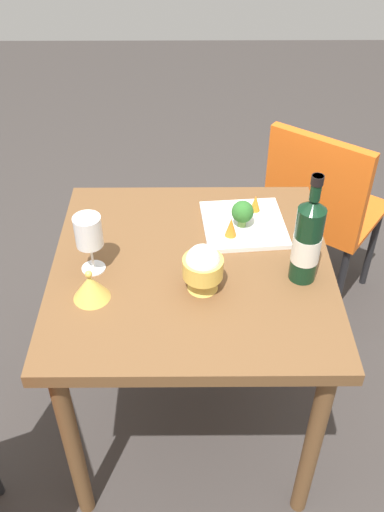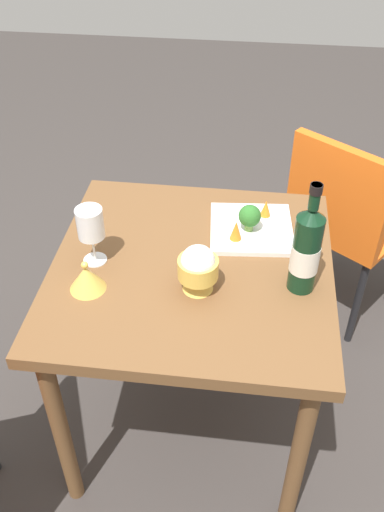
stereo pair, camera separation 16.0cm
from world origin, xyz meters
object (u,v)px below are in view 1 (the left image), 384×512
object	(u,v)px
rice_bowl_lid	(91,287)
wine_bottle	(307,240)
serving_plate	(244,224)
broccoli_floret	(243,212)
wine_glass	(88,233)
rice_bowl	(203,267)
chair_by_wall	(320,204)
carrot_garnish_right	(231,227)
carrot_garnish_left	(255,203)

from	to	relation	value
rice_bowl_lid	wine_bottle	bearing A→B (deg)	97.77
rice_bowl_lid	serving_plate	xyz separation A→B (m)	(-0.31, 0.43, -0.03)
broccoli_floret	wine_glass	bearing A→B (deg)	-67.41
rice_bowl	wine_glass	bearing A→B (deg)	-104.65
chair_by_wall	broccoli_floret	distance (m)	0.63
serving_plate	carrot_garnish_right	xyz separation A→B (m)	(0.07, -0.04, 0.04)
rice_bowl_lid	serving_plate	distance (m)	0.53
rice_bowl	carrot_garnish_left	xyz separation A→B (m)	(-0.34, 0.17, -0.03)
wine_bottle	carrot_garnish_right	size ratio (longest dim) A/B	5.25
wine_bottle	carrot_garnish_left	size ratio (longest dim) A/B	6.00
chair_by_wall	wine_glass	size ratio (longest dim) A/B	4.75
wine_bottle	wine_glass	distance (m)	0.59
wine_bottle	rice_bowl	bearing A→B (deg)	-81.35
chair_by_wall	carrot_garnish_left	xyz separation A→B (m)	(0.36, -0.31, 0.26)
serving_plate	wine_bottle	bearing A→B (deg)	31.55
chair_by_wall	wine_bottle	distance (m)	0.77
wine_glass	carrot_garnish_right	xyz separation A→B (m)	(-0.13, 0.40, -0.08)
carrot_garnish_right	wine_glass	bearing A→B (deg)	-71.64
wine_bottle	rice_bowl_lid	size ratio (longest dim) A/B	3.30
wine_bottle	serving_plate	size ratio (longest dim) A/B	1.22
wine_glass	broccoli_floret	xyz separation A→B (m)	(-0.18, 0.43, -0.06)
carrot_garnish_right	chair_by_wall	bearing A→B (deg)	141.44
carrot_garnish_left	carrot_garnish_right	world-z (taller)	carrot_garnish_right
chair_by_wall	carrot_garnish_right	bearing A→B (deg)	-92.24
wine_glass	serving_plate	distance (m)	0.50
broccoli_floret	carrot_garnish_right	xyz separation A→B (m)	(0.05, -0.04, -0.02)
wine_bottle	carrot_garnish_right	bearing A→B (deg)	-131.96
serving_plate	broccoli_floret	distance (m)	0.06
broccoli_floret	rice_bowl_lid	bearing A→B (deg)	-54.92
wine_bottle	rice_bowl	world-z (taller)	wine_bottle
rice_bowl_lid	carrot_garnish_left	bearing A→B (deg)	128.77
wine_glass	rice_bowl	world-z (taller)	wine_glass
rice_bowl_lid	serving_plate	world-z (taller)	rice_bowl_lid
chair_by_wall	rice_bowl	world-z (taller)	rice_bowl
rice_bowl	serving_plate	distance (m)	0.32
wine_bottle	carrot_garnish_right	distance (m)	0.27
rice_bowl	broccoli_floret	size ratio (longest dim) A/B	1.65
rice_bowl	carrot_garnish_left	size ratio (longest dim) A/B	2.58
wine_glass	broccoli_floret	distance (m)	0.48
rice_bowl_lid	carrot_garnish_left	xyz separation A→B (m)	(-0.38, 0.47, 0.01)
rice_bowl_lid	serving_plate	size ratio (longest dim) A/B	0.37
wine_glass	carrot_garnish_right	distance (m)	0.43
chair_by_wall	wine_glass	bearing A→B (deg)	-105.36
rice_bowl	rice_bowl_lid	bearing A→B (deg)	-83.05
chair_by_wall	carrot_garnish_right	distance (m)	0.68
chair_by_wall	serving_plate	xyz separation A→B (m)	(0.43, -0.35, 0.22)
wine_glass	rice_bowl	bearing A→B (deg)	75.35
serving_plate	broccoli_floret	size ratio (longest dim) A/B	3.16
rice_bowl_lid	carrot_garnish_right	size ratio (longest dim) A/B	1.59
wine_bottle	rice_bowl_lid	distance (m)	0.59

